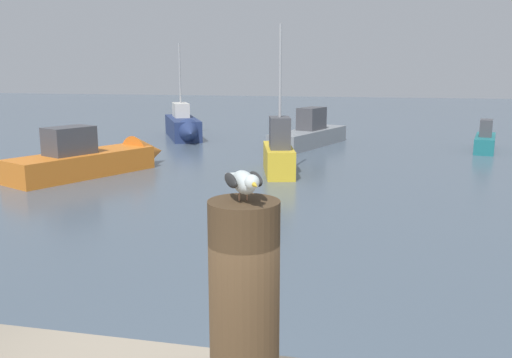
{
  "coord_description": "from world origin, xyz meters",
  "views": [
    {
      "loc": [
        1.27,
        -2.9,
        3.28
      ],
      "look_at": [
        0.7,
        -0.33,
        2.75
      ],
      "focal_mm": 38.78,
      "sensor_mm": 36.0,
      "label": 1
    }
  ],
  "objects_px": {
    "boat_orange": "(100,158)",
    "boat_yellow": "(278,153)",
    "boat_grey": "(303,136)",
    "boat_teal": "(485,140)",
    "seagull": "(244,181)",
    "boat_navy": "(184,127)",
    "mooring_post": "(244,312)"
  },
  "relations": [
    {
      "from": "boat_orange",
      "to": "boat_yellow",
      "type": "relative_size",
      "value": 1.24
    },
    {
      "from": "boat_yellow",
      "to": "boat_grey",
      "type": "bearing_deg",
      "value": 89.95
    },
    {
      "from": "boat_teal",
      "to": "boat_yellow",
      "type": "distance_m",
      "value": 9.81
    },
    {
      "from": "seagull",
      "to": "boat_yellow",
      "type": "distance_m",
      "value": 14.96
    },
    {
      "from": "seagull",
      "to": "boat_navy",
      "type": "relative_size",
      "value": 0.07
    },
    {
      "from": "boat_grey",
      "to": "boat_yellow",
      "type": "relative_size",
      "value": 1.3
    },
    {
      "from": "seagull",
      "to": "boat_orange",
      "type": "bearing_deg",
      "value": 120.72
    },
    {
      "from": "boat_navy",
      "to": "boat_yellow",
      "type": "height_order",
      "value": "boat_yellow"
    },
    {
      "from": "boat_grey",
      "to": "boat_yellow",
      "type": "distance_m",
      "value": 5.69
    },
    {
      "from": "boat_orange",
      "to": "boat_grey",
      "type": "bearing_deg",
      "value": 51.46
    },
    {
      "from": "seagull",
      "to": "boat_grey",
      "type": "height_order",
      "value": "seagull"
    },
    {
      "from": "seagull",
      "to": "boat_yellow",
      "type": "xyz_separation_m",
      "value": [
        -2.47,
        14.6,
        -2.16
      ]
    },
    {
      "from": "mooring_post",
      "to": "boat_grey",
      "type": "bearing_deg",
      "value": 96.93
    },
    {
      "from": "boat_orange",
      "to": "boat_teal",
      "type": "height_order",
      "value": "boat_orange"
    },
    {
      "from": "mooring_post",
      "to": "boat_yellow",
      "type": "bearing_deg",
      "value": 99.61
    },
    {
      "from": "boat_navy",
      "to": "boat_grey",
      "type": "relative_size",
      "value": 0.88
    },
    {
      "from": "seagull",
      "to": "boat_teal",
      "type": "height_order",
      "value": "seagull"
    },
    {
      "from": "boat_navy",
      "to": "boat_grey",
      "type": "distance_m",
      "value": 6.05
    },
    {
      "from": "boat_orange",
      "to": "mooring_post",
      "type": "bearing_deg",
      "value": -59.28
    },
    {
      "from": "boat_navy",
      "to": "boat_yellow",
      "type": "relative_size",
      "value": 1.15
    },
    {
      "from": "boat_navy",
      "to": "boat_yellow",
      "type": "distance_m",
      "value": 9.39
    },
    {
      "from": "boat_orange",
      "to": "boat_navy",
      "type": "distance_m",
      "value": 8.59
    },
    {
      "from": "boat_teal",
      "to": "boat_yellow",
      "type": "bearing_deg",
      "value": -137.73
    },
    {
      "from": "seagull",
      "to": "boat_orange",
      "type": "height_order",
      "value": "seagull"
    },
    {
      "from": "boat_orange",
      "to": "boat_yellow",
      "type": "xyz_separation_m",
      "value": [
        5.49,
        1.21,
        0.16
      ]
    },
    {
      "from": "mooring_post",
      "to": "boat_teal",
      "type": "height_order",
      "value": "mooring_post"
    },
    {
      "from": "boat_orange",
      "to": "boat_yellow",
      "type": "distance_m",
      "value": 5.62
    },
    {
      "from": "boat_navy",
      "to": "boat_yellow",
      "type": "bearing_deg",
      "value": -51.82
    },
    {
      "from": "seagull",
      "to": "boat_teal",
      "type": "bearing_deg",
      "value": 77.29
    },
    {
      "from": "mooring_post",
      "to": "boat_yellow",
      "type": "xyz_separation_m",
      "value": [
        -2.47,
        14.59,
        -1.54
      ]
    },
    {
      "from": "mooring_post",
      "to": "seagull",
      "type": "relative_size",
      "value": 2.9
    },
    {
      "from": "mooring_post",
      "to": "boat_grey",
      "type": "distance_m",
      "value": 20.5
    }
  ]
}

